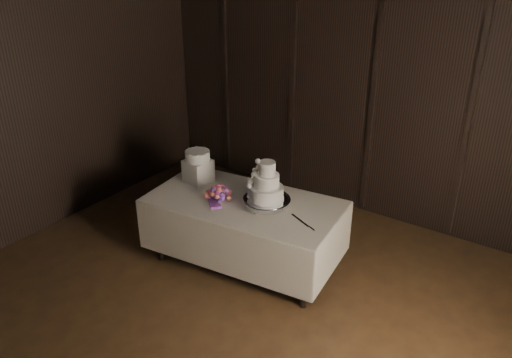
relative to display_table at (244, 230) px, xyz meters
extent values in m
cube|color=black|center=(0.56, 1.87, 1.08)|extent=(6.04, 0.04, 3.04)
cube|color=beige|center=(0.00, 0.00, 0.34)|extent=(2.09, 1.26, 0.01)
cube|color=white|center=(0.00, 0.00, -0.06)|extent=(1.92, 1.12, 0.71)
cylinder|color=silver|center=(0.26, 0.03, 0.39)|extent=(0.64, 0.64, 0.09)
cylinder|color=white|center=(0.26, 0.03, 0.50)|extent=(0.33, 0.33, 0.13)
cylinder|color=white|center=(0.26, 0.03, 0.63)|extent=(0.24, 0.24, 0.13)
cylinder|color=white|center=(0.26, 0.03, 0.77)|extent=(0.17, 0.17, 0.13)
cube|color=white|center=(-0.69, 0.09, 0.47)|extent=(0.29, 0.29, 0.25)
cylinder|color=white|center=(-0.69, 0.09, 0.65)|extent=(0.30, 0.30, 0.11)
cube|color=silver|center=(0.68, -0.02, 0.35)|extent=(0.35, 0.18, 0.01)
camera|label=1|loc=(2.69, -3.64, 2.75)|focal=35.00mm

